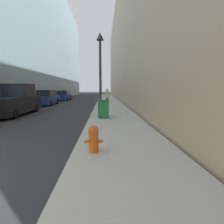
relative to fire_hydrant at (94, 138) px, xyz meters
name	(u,v)px	position (x,y,z in m)	size (l,w,h in m)	color
sidewalk_right	(109,104)	(0.93, 15.87, -0.46)	(3.05, 60.00, 0.15)	#B7B2A8
building_left_glass	(10,31)	(-13.78, 23.87, 10.03)	(12.00, 60.00, 21.15)	#99B7C6
building_right_stone	(156,44)	(8.56, 23.87, 8.30)	(12.00, 60.00, 17.67)	tan
fire_hydrant	(94,138)	(0.00, 0.00, 0.00)	(0.51, 0.40, 0.74)	#D15614
trash_bin	(103,109)	(0.26, 5.67, 0.15)	(0.67, 0.58, 1.05)	#1E7538
lamppost	(100,62)	(0.06, 7.78, 3.15)	(0.52, 0.52, 5.51)	#2D332D
pickup_truck	(14,102)	(-6.18, 8.27, 0.38)	(2.06, 5.44, 2.24)	black
parked_sedan_near	(47,98)	(-6.27, 15.82, 0.23)	(1.81, 4.72, 1.70)	navy
parked_sedan_far	(63,96)	(-6.10, 23.38, 0.18)	(1.85, 4.67, 1.56)	navy
pedestrian_on_sidewalk	(107,98)	(0.60, 11.88, 0.47)	(0.34, 0.22, 1.70)	#2D3347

